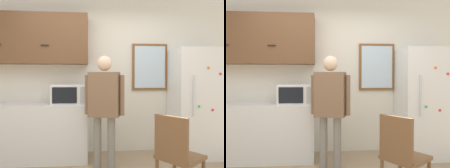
% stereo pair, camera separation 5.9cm
% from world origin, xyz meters
% --- Properties ---
extents(back_wall, '(6.00, 0.06, 2.70)m').
position_xyz_m(back_wall, '(0.00, 1.73, 1.35)').
color(back_wall, silver).
rests_on(back_wall, ground_plane).
extents(counter, '(2.03, 0.59, 0.88)m').
position_xyz_m(counter, '(-1.18, 1.41, 0.44)').
color(counter, silver).
rests_on(counter, ground_plane).
extents(upper_cabinets, '(2.03, 0.33, 0.81)m').
position_xyz_m(upper_cabinets, '(-1.18, 1.55, 1.92)').
color(upper_cabinets, brown).
extents(microwave, '(0.52, 0.40, 0.31)m').
position_xyz_m(microwave, '(-0.46, 1.37, 1.03)').
color(microwave, white).
rests_on(microwave, counter).
extents(person, '(0.55, 0.33, 1.60)m').
position_xyz_m(person, '(0.07, 0.94, 0.97)').
color(person, gray).
rests_on(person, ground_plane).
extents(refrigerator, '(0.81, 0.67, 1.77)m').
position_xyz_m(refrigerator, '(1.64, 1.37, 0.88)').
color(refrigerator, white).
rests_on(refrigerator, ground_plane).
extents(chair, '(0.59, 0.59, 0.89)m').
position_xyz_m(chair, '(0.81, 0.17, 0.49)').
color(chair, brown).
rests_on(chair, ground_plane).
extents(window, '(0.62, 0.05, 0.81)m').
position_xyz_m(window, '(0.92, 1.69, 1.49)').
color(window, brown).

